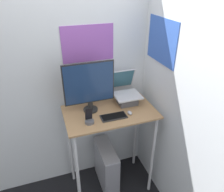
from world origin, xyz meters
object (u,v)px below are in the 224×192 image
object	(u,v)px
laptop	(126,95)
cell_phone	(89,120)
computer_tower	(106,166)
keyboard	(114,117)
mouse	(130,113)
monitor	(89,87)

from	to	relation	value
laptop	cell_phone	world-z (taller)	laptop
cell_phone	computer_tower	size ratio (longest dim) A/B	0.30
keyboard	mouse	world-z (taller)	mouse
cell_phone	computer_tower	bearing A→B (deg)	38.48
mouse	cell_phone	world-z (taller)	cell_phone
keyboard	cell_phone	size ratio (longest dim) A/B	1.56
keyboard	cell_phone	xyz separation A→B (m)	(-0.25, -0.01, 0.03)
cell_phone	laptop	bearing A→B (deg)	27.57
keyboard	computer_tower	size ratio (longest dim) A/B	0.46
laptop	monitor	size ratio (longest dim) A/B	0.65
monitor	keyboard	size ratio (longest dim) A/B	2.03
laptop	keyboard	xyz separation A→B (m)	(-0.23, -0.24, -0.08)
monitor	keyboard	xyz separation A→B (m)	(0.19, -0.20, -0.27)
keyboard	cell_phone	world-z (taller)	cell_phone
mouse	cell_phone	distance (m)	0.43
cell_phone	computer_tower	world-z (taller)	cell_phone
monitor	mouse	bearing A→B (deg)	-28.97
mouse	computer_tower	size ratio (longest dim) A/B	0.12
laptop	mouse	bearing A→B (deg)	-103.28
keyboard	computer_tower	world-z (taller)	keyboard
laptop	monitor	bearing A→B (deg)	-175.03
monitor	cell_phone	size ratio (longest dim) A/B	3.15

